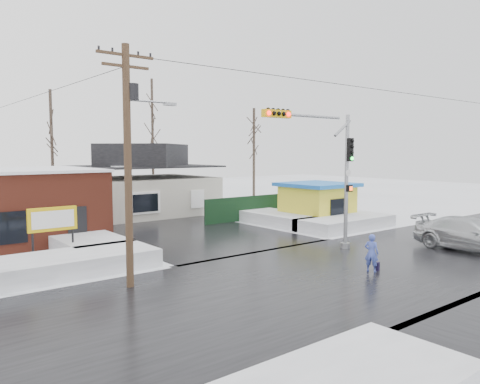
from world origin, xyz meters
TOP-DOWN VIEW (x-y plane):
  - ground at (0.00, 0.00)m, footprint 120.00×120.00m
  - road_ns at (0.00, 0.00)m, footprint 10.00×120.00m
  - road_ew at (0.00, 0.00)m, footprint 120.00×10.00m
  - snowbank_nw at (-9.00, 7.00)m, footprint 7.00×3.00m
  - snowbank_ne at (9.00, 7.00)m, footprint 7.00×3.00m
  - snowbank_nside_w at (-7.00, 12.00)m, footprint 3.00×8.00m
  - snowbank_nside_e at (7.00, 12.00)m, footprint 3.00×8.00m
  - traffic_signal at (2.43, 2.97)m, footprint 6.05×0.68m
  - utility_pole at (-7.93, 3.50)m, footprint 3.15×0.44m
  - marquee_sign at (-9.00, 9.49)m, footprint 2.20×0.21m
  - house at (2.00, 22.00)m, footprint 10.40×8.40m
  - kiosk at (9.50, 9.99)m, footprint 4.60×4.60m
  - fence at (6.50, 14.00)m, footprint 8.00×0.12m
  - tree_far_left at (-4.00, 26.00)m, footprint 3.00×3.00m
  - tree_far_mid at (6.00, 28.00)m, footprint 3.00×3.00m
  - tree_far_right at (12.00, 20.00)m, footprint 3.00×3.00m
  - pedestrian at (0.96, -0.84)m, footprint 0.59×0.70m
  - car at (8.47, -1.50)m, footprint 2.46×5.86m
  - shopping_bag at (1.37, -0.88)m, footprint 0.30×0.22m

SIDE VIEW (x-z plane):
  - ground at x=0.00m, z-range 0.00..0.00m
  - road_ns at x=0.00m, z-range 0.00..0.02m
  - road_ew at x=0.00m, z-range 0.00..0.02m
  - shopping_bag at x=1.37m, z-range 0.00..0.35m
  - snowbank_nw at x=-9.00m, z-range 0.00..0.80m
  - snowbank_ne at x=9.00m, z-range 0.00..0.80m
  - snowbank_nside_w at x=-7.00m, z-range 0.00..0.80m
  - snowbank_nside_e at x=7.00m, z-range 0.00..0.80m
  - pedestrian at x=0.96m, z-range 0.00..1.63m
  - car at x=8.47m, z-range 0.00..1.69m
  - fence at x=6.50m, z-range 0.00..1.80m
  - kiosk at x=9.50m, z-range 0.03..2.90m
  - marquee_sign at x=-9.00m, z-range 0.65..3.20m
  - house at x=2.00m, z-range -0.26..5.50m
  - traffic_signal at x=2.43m, z-range 1.04..8.04m
  - utility_pole at x=-7.93m, z-range 0.61..9.61m
  - tree_far_right at x=12.00m, z-range 2.66..11.66m
  - tree_far_left at x=-4.00m, z-range 2.95..12.95m
  - tree_far_mid at x=6.00m, z-range 3.54..15.54m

